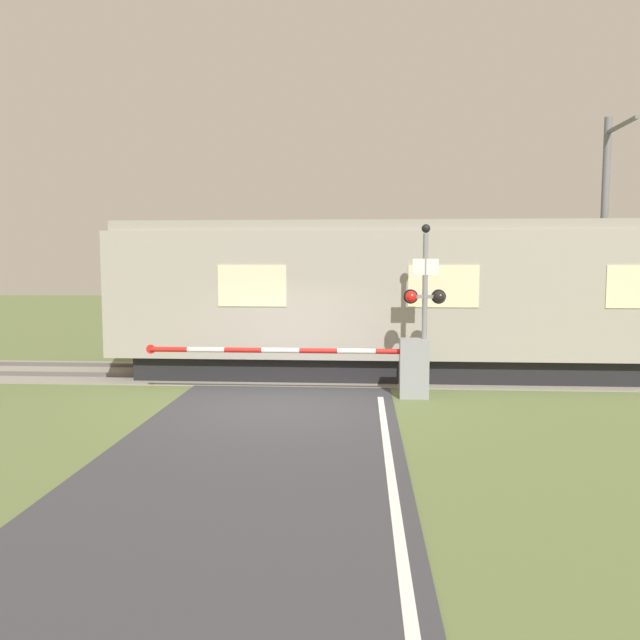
# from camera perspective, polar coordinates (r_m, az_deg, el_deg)

# --- Properties ---
(ground_plane) EXTENTS (80.00, 80.00, 0.00)m
(ground_plane) POSITION_cam_1_polar(r_m,az_deg,el_deg) (12.38, -3.68, -7.99)
(ground_plane) COLOR #5B6B3D
(track_bed) EXTENTS (36.00, 3.20, 0.13)m
(track_bed) POSITION_cam_1_polar(r_m,az_deg,el_deg) (15.84, -1.99, -4.96)
(track_bed) COLOR gray
(track_bed) RESTS_ON ground_plane
(train) EXTENTS (15.77, 2.76, 3.81)m
(train) POSITION_cam_1_polar(r_m,az_deg,el_deg) (15.64, 10.55, 1.94)
(train) COLOR black
(train) RESTS_ON ground_plane
(crossing_barrier) EXTENTS (6.05, 0.44, 1.25)m
(crossing_barrier) POSITION_cam_1_polar(r_m,az_deg,el_deg) (13.24, 6.47, -4.11)
(crossing_barrier) COLOR gray
(crossing_barrier) RESTS_ON ground_plane
(signal_post) EXTENTS (0.88, 0.26, 3.63)m
(signal_post) POSITION_cam_1_polar(r_m,az_deg,el_deg) (13.14, 9.57, 1.82)
(signal_post) COLOR gray
(signal_post) RESTS_ON ground_plane
(catenary_pole) EXTENTS (0.20, 1.90, 6.72)m
(catenary_pole) POSITION_cam_1_polar(r_m,az_deg,el_deg) (18.76, 24.54, 6.86)
(catenary_pole) COLOR slate
(catenary_pole) RESTS_ON ground_plane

